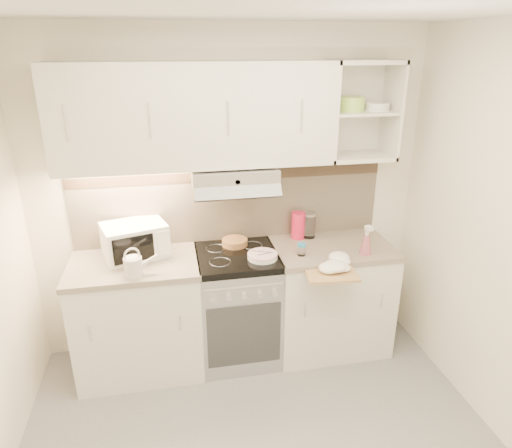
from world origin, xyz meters
name	(u,v)px	position (x,y,z in m)	size (l,w,h in m)	color
room_shell	(256,188)	(0.00, 0.37, 1.63)	(3.04, 2.84, 2.52)	white
base_cabinet_left	(139,318)	(-0.75, 1.10, 0.43)	(0.90, 0.60, 0.86)	silver
worktop_left	(133,265)	(-0.75, 1.10, 0.88)	(0.92, 0.62, 0.04)	gray
base_cabinet_right	(329,298)	(0.75, 1.10, 0.43)	(0.90, 0.60, 0.86)	silver
worktop_right	(333,248)	(0.75, 1.10, 0.88)	(0.92, 0.62, 0.04)	gray
electric_range	(238,306)	(0.00, 1.10, 0.45)	(0.60, 0.60, 0.90)	#B7B7BC
microwave	(135,240)	(-0.73, 1.22, 1.02)	(0.51, 0.43, 0.25)	white
watering_can	(134,265)	(-0.72, 0.90, 0.97)	(0.24, 0.12, 0.20)	silver
plate_stack	(262,256)	(0.17, 0.98, 0.92)	(0.22, 0.22, 0.05)	white
bread_loaf	(235,242)	(0.01, 1.26, 0.92)	(0.20, 0.20, 0.05)	#B38B4B
pink_pitcher	(298,225)	(0.53, 1.30, 1.01)	(0.12, 0.11, 0.21)	#E31C44
glass_jar	(309,225)	(0.62, 1.30, 1.00)	(0.11, 0.11, 0.21)	white
spice_jar	(302,249)	(0.46, 0.98, 0.95)	(0.06, 0.06, 0.09)	white
spray_bottle	(366,242)	(0.94, 0.92, 0.99)	(0.09, 0.09, 0.24)	pink
cutting_board	(330,272)	(0.60, 0.74, 0.87)	(0.35, 0.31, 0.02)	#B47559
dish_towel	(334,262)	(0.64, 0.79, 0.92)	(0.29, 0.25, 0.08)	white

